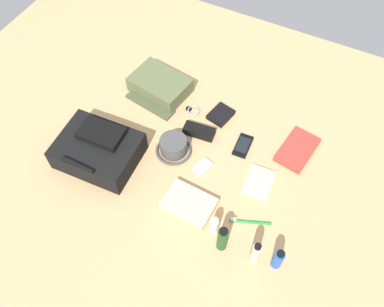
# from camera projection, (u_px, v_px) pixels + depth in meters

# --- Properties ---
(ground_plane) EXTENTS (2.64, 2.02, 0.02)m
(ground_plane) POSITION_uv_depth(u_px,v_px,m) (192.00, 160.00, 1.75)
(ground_plane) COLOR tan
(ground_plane) RESTS_ON ground
(backpack) EXTENTS (0.35, 0.28, 0.14)m
(backpack) POSITION_uv_depth(u_px,v_px,m) (98.00, 150.00, 1.69)
(backpack) COLOR black
(backpack) RESTS_ON ground_plane
(toiletry_pouch) EXTENTS (0.29, 0.27, 0.08)m
(toiletry_pouch) POSITION_uv_depth(u_px,v_px,m) (160.00, 86.00, 1.92)
(toiletry_pouch) COLOR #56603D
(toiletry_pouch) RESTS_ON ground_plane
(bucket_hat) EXTENTS (0.16, 0.16, 0.08)m
(bucket_hat) POSITION_uv_depth(u_px,v_px,m) (174.00, 146.00, 1.73)
(bucket_hat) COLOR #464646
(bucket_hat) RESTS_ON ground_plane
(deodorant_spray) EXTENTS (0.04, 0.04, 0.12)m
(deodorant_spray) POSITION_uv_depth(u_px,v_px,m) (278.00, 259.00, 1.43)
(deodorant_spray) COLOR blue
(deodorant_spray) RESTS_ON ground_plane
(lotion_bottle) EXTENTS (0.03, 0.03, 0.15)m
(lotion_bottle) POSITION_uv_depth(u_px,v_px,m) (255.00, 254.00, 1.43)
(lotion_bottle) COLOR beige
(lotion_bottle) RESTS_ON ground_plane
(shampoo_bottle) EXTENTS (0.04, 0.04, 0.15)m
(shampoo_bottle) POSITION_uv_depth(u_px,v_px,m) (222.00, 239.00, 1.46)
(shampoo_bottle) COLOR #19471E
(shampoo_bottle) RESTS_ON ground_plane
(toothpaste_tube) EXTENTS (0.03, 0.03, 0.11)m
(toothpaste_tube) POSITION_uv_depth(u_px,v_px,m) (214.00, 226.00, 1.51)
(toothpaste_tube) COLOR white
(toothpaste_tube) RESTS_ON ground_plane
(paperback_novel) EXTENTS (0.16, 0.23, 0.03)m
(paperback_novel) POSITION_uv_depth(u_px,v_px,m) (297.00, 150.00, 1.75)
(paperback_novel) COLOR red
(paperback_novel) RESTS_ON ground_plane
(cell_phone) EXTENTS (0.07, 0.12, 0.01)m
(cell_phone) POSITION_uv_depth(u_px,v_px,m) (243.00, 146.00, 1.77)
(cell_phone) COLOR black
(cell_phone) RESTS_ON ground_plane
(media_player) EXTENTS (0.07, 0.10, 0.01)m
(media_player) POSITION_uv_depth(u_px,v_px,m) (203.00, 167.00, 1.71)
(media_player) COLOR #B7B7BC
(media_player) RESTS_ON ground_plane
(wristwatch) EXTENTS (0.07, 0.06, 0.01)m
(wristwatch) POSITION_uv_depth(u_px,v_px,m) (193.00, 111.00, 1.88)
(wristwatch) COLOR #99999E
(wristwatch) RESTS_ON ground_plane
(toothbrush) EXTENTS (0.16, 0.07, 0.02)m
(toothbrush) POSITION_uv_depth(u_px,v_px,m) (248.00, 222.00, 1.57)
(toothbrush) COLOR #198C33
(toothbrush) RESTS_ON ground_plane
(wallet) EXTENTS (0.11, 0.13, 0.02)m
(wallet) POSITION_uv_depth(u_px,v_px,m) (221.00, 115.00, 1.86)
(wallet) COLOR black
(wallet) RESTS_ON ground_plane
(notepad) EXTENTS (0.12, 0.16, 0.02)m
(notepad) POSITION_uv_depth(u_px,v_px,m) (259.00, 183.00, 1.66)
(notepad) COLOR beige
(notepad) RESTS_ON ground_plane
(folded_towel) EXTENTS (0.21, 0.15, 0.04)m
(folded_towel) POSITION_uv_depth(u_px,v_px,m) (189.00, 204.00, 1.60)
(folded_towel) COLOR beige
(folded_towel) RESTS_ON ground_plane
(sunglasses_case) EXTENTS (0.15, 0.07, 0.04)m
(sunglasses_case) POSITION_uv_depth(u_px,v_px,m) (199.00, 131.00, 1.79)
(sunglasses_case) COLOR black
(sunglasses_case) RESTS_ON ground_plane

